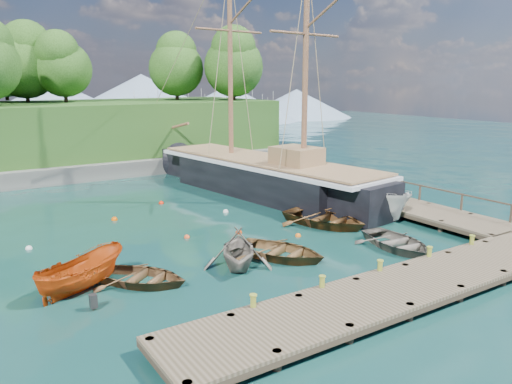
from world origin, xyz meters
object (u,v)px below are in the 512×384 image
motorboat_orange (83,290)px  cabin_boat_white (382,215)px  rowboat_1 (238,266)px  rowboat_2 (281,258)px  rowboat_3 (397,248)px  rowboat_4 (324,225)px  schooner (265,179)px  rowboat_0 (142,284)px

motorboat_orange → cabin_boat_white: bearing=-110.9°
rowboat_1 → rowboat_2: size_ratio=0.82×
rowboat_3 → rowboat_4: rowboat_4 is taller
rowboat_1 → schooner: size_ratio=0.13×
rowboat_1 → rowboat_3: size_ratio=0.84×
rowboat_1 → cabin_boat_white: size_ratio=0.64×
rowboat_4 → schooner: bearing=61.1°
rowboat_1 → rowboat_4: (7.36, 2.82, 0.00)m
rowboat_1 → motorboat_orange: size_ratio=0.88×
rowboat_2 → schooner: bearing=33.2°
rowboat_2 → cabin_boat_white: (9.54, 2.71, 0.00)m
rowboat_2 → rowboat_3: 5.89m
rowboat_2 → rowboat_4: (5.15, 2.94, 0.00)m
rowboat_3 → rowboat_4: 4.97m
motorboat_orange → cabin_boat_white: 18.23m
rowboat_0 → cabin_boat_white: size_ratio=0.71×
motorboat_orange → schooner: schooner is taller
rowboat_0 → rowboat_2: (6.46, -0.62, 0.00)m
rowboat_3 → cabin_boat_white: 6.20m
rowboat_4 → motorboat_orange: 13.88m
rowboat_0 → rowboat_2: 6.49m
rowboat_0 → rowboat_1: bearing=-46.0°
rowboat_2 → motorboat_orange: 8.72m
rowboat_1 → rowboat_4: size_ratio=0.71×
rowboat_0 → motorboat_orange: motorboat_orange is taller
rowboat_0 → cabin_boat_white: (16.00, 2.10, 0.00)m
rowboat_3 → motorboat_orange: bearing=175.1°
rowboat_2 → schooner: (6.74, 11.39, 1.09)m
rowboat_3 → schooner: 13.51m
rowboat_3 → cabin_boat_white: (4.01, 4.73, 0.00)m
rowboat_0 → rowboat_3: (11.99, -2.63, 0.00)m
rowboat_3 → schooner: (1.21, 13.41, 1.09)m
rowboat_2 → rowboat_3: (5.53, -2.02, 0.00)m
rowboat_2 → cabin_boat_white: 9.92m
rowboat_2 → rowboat_3: bearing=-46.2°
rowboat_4 → schooner: schooner is taller
rowboat_1 → motorboat_orange: 6.52m
rowboat_2 → rowboat_4: rowboat_4 is taller
cabin_boat_white → schooner: (-2.80, 8.68, 1.09)m
rowboat_0 → rowboat_4: size_ratio=0.79×
rowboat_1 → schooner: schooner is taller
rowboat_1 → rowboat_0: bearing=-156.3°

